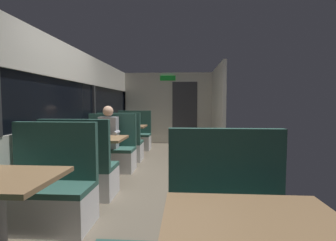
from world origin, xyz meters
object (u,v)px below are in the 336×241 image
(bench_near_window_facing_entry, at_px, (49,195))
(dining_table_mid_window, at_px, (98,143))
(dining_table_front_aisle, at_px, (255,241))
(bench_far_window_facing_end, at_px, (121,146))
(bench_mid_window_facing_entry, at_px, (110,153))
(seated_passenger, at_px, (109,143))
(dining_table_far_window, at_px, (128,130))
(bench_front_aisle_facing_entry, at_px, (228,229))
(bench_mid_window_facing_end, at_px, (80,174))
(bench_far_window_facing_entry, at_px, (134,138))

(bench_near_window_facing_entry, relative_size, dining_table_mid_window, 1.22)
(dining_table_front_aisle, bearing_deg, bench_far_window_facing_end, 112.57)
(dining_table_front_aisle, bearing_deg, bench_mid_window_facing_entry, 117.07)
(dining_table_mid_window, relative_size, seated_passenger, 0.71)
(dining_table_mid_window, xyz_separation_m, dining_table_far_window, (0.00, 2.20, 0.00))
(dining_table_mid_window, xyz_separation_m, bench_front_aisle_facing_entry, (1.79, -2.10, -0.31))
(bench_far_window_facing_end, xyz_separation_m, seated_passenger, (0.00, -0.88, 0.21))
(bench_far_window_facing_end, relative_size, bench_front_aisle_facing_entry, 1.00)
(bench_mid_window_facing_end, relative_size, bench_mid_window_facing_entry, 1.00)
(bench_mid_window_facing_end, bearing_deg, seated_passenger, 90.00)
(bench_mid_window_facing_entry, bearing_deg, bench_far_window_facing_entry, 90.00)
(dining_table_front_aisle, height_order, bench_front_aisle_facing_entry, bench_front_aisle_facing_entry)
(bench_mid_window_facing_end, bearing_deg, bench_far_window_facing_entry, 90.00)
(bench_near_window_facing_entry, relative_size, bench_mid_window_facing_entry, 1.00)
(bench_far_window_facing_end, relative_size, seated_passenger, 0.87)
(dining_table_mid_window, bearing_deg, dining_table_far_window, 90.00)
(dining_table_mid_window, height_order, bench_front_aisle_facing_entry, bench_front_aisle_facing_entry)
(bench_front_aisle_facing_entry, bearing_deg, bench_near_window_facing_entry, 161.47)
(bench_near_window_facing_entry, xyz_separation_m, dining_table_front_aisle, (1.79, -1.30, 0.31))
(dining_table_mid_window, bearing_deg, dining_table_front_aisle, -57.44)
(bench_near_window_facing_entry, relative_size, bench_front_aisle_facing_entry, 1.00)
(dining_table_far_window, height_order, seated_passenger, seated_passenger)
(bench_near_window_facing_entry, height_order, dining_table_front_aisle, bench_near_window_facing_entry)
(bench_far_window_facing_end, height_order, seated_passenger, seated_passenger)
(bench_mid_window_facing_entry, height_order, dining_table_front_aisle, bench_mid_window_facing_entry)
(bench_mid_window_facing_entry, height_order, bench_far_window_facing_entry, same)
(seated_passenger, bearing_deg, bench_mid_window_facing_end, -90.00)
(dining_table_front_aisle, xyz_separation_m, bench_front_aisle_facing_entry, (0.00, 0.70, -0.31))
(bench_near_window_facing_entry, bearing_deg, dining_table_front_aisle, -35.98)
(bench_mid_window_facing_entry, bearing_deg, bench_mid_window_facing_end, -90.00)
(dining_table_far_window, xyz_separation_m, bench_far_window_facing_end, (0.00, -0.70, -0.31))
(bench_mid_window_facing_entry, height_order, bench_far_window_facing_end, same)
(bench_mid_window_facing_end, xyz_separation_m, seated_passenger, (0.00, 1.33, 0.21))
(bench_far_window_facing_entry, bearing_deg, bench_front_aisle_facing_entry, -70.32)
(bench_mid_window_facing_end, bearing_deg, bench_near_window_facing_entry, -90.00)
(bench_near_window_facing_entry, xyz_separation_m, dining_table_far_window, (0.00, 3.71, 0.31))
(bench_front_aisle_facing_entry, bearing_deg, dining_table_mid_window, 130.40)
(dining_table_far_window, bearing_deg, bench_mid_window_facing_end, -90.00)
(bench_mid_window_facing_end, bearing_deg, dining_table_mid_window, 90.00)
(bench_far_window_facing_end, bearing_deg, bench_near_window_facing_entry, -90.00)
(dining_table_mid_window, bearing_deg, seated_passenger, 90.00)
(bench_near_window_facing_entry, xyz_separation_m, bench_mid_window_facing_entry, (0.00, 2.20, 0.00))
(bench_near_window_facing_entry, distance_m, dining_table_front_aisle, 2.23)
(bench_mid_window_facing_entry, distance_m, bench_far_window_facing_end, 0.80)
(bench_far_window_facing_end, bearing_deg, dining_table_mid_window, -90.00)
(bench_mid_window_facing_entry, relative_size, bench_far_window_facing_end, 1.00)
(bench_front_aisle_facing_entry, bearing_deg, dining_table_far_window, 112.57)
(bench_near_window_facing_entry, bearing_deg, bench_mid_window_facing_end, 90.00)
(dining_table_mid_window, distance_m, dining_table_far_window, 2.20)
(bench_far_window_facing_end, bearing_deg, bench_front_aisle_facing_entry, -63.61)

